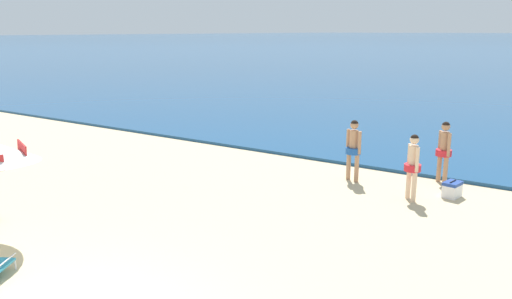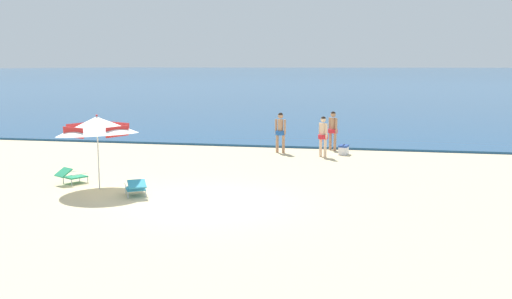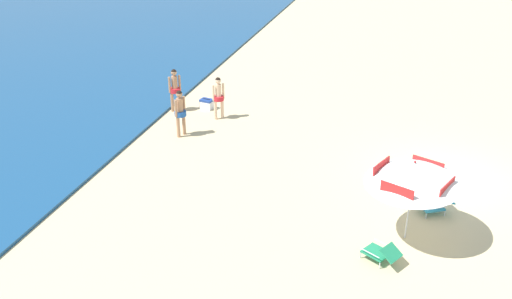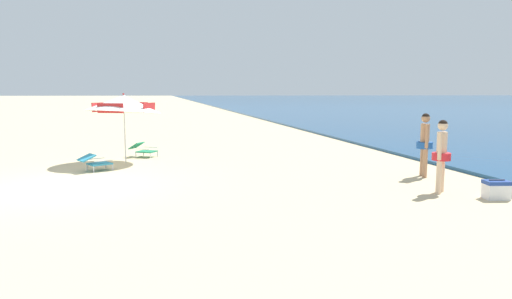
{
  "view_description": "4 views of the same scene",
  "coord_description": "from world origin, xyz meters",
  "px_view_note": "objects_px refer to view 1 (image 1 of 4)",
  "views": [
    {
      "loc": [
        5.86,
        -3.72,
        4.09
      ],
      "look_at": [
        -0.97,
        6.52,
        1.2
      ],
      "focal_mm": 35.73,
      "sensor_mm": 36.0,
      "label": 1
    },
    {
      "loc": [
        4.28,
        -14.45,
        3.7
      ],
      "look_at": [
        0.34,
        4.87,
        0.76
      ],
      "focal_mm": 39.79,
      "sensor_mm": 36.0,
      "label": 2
    },
    {
      "loc": [
        -16.67,
        1.22,
        8.62
      ],
      "look_at": [
        -1.46,
        5.73,
        0.85
      ],
      "focal_mm": 40.22,
      "sensor_mm": 36.0,
      "label": 3
    },
    {
      "loc": [
        11.34,
        2.23,
        2.25
      ],
      "look_at": [
        -0.71,
        4.74,
        0.7
      ],
      "focal_mm": 31.53,
      "sensor_mm": 36.0,
      "label": 4
    }
  ],
  "objects_px": {
    "person_standing_near_shore": "(353,146)",
    "person_wading_in": "(413,163)",
    "person_standing_beside": "(444,148)",
    "cooler_box": "(452,189)"
  },
  "relations": [
    {
      "from": "person_standing_near_shore",
      "to": "person_wading_in",
      "type": "distance_m",
      "value": 2.02
    },
    {
      "from": "person_standing_beside",
      "to": "cooler_box",
      "type": "distance_m",
      "value": 1.45
    },
    {
      "from": "person_standing_beside",
      "to": "cooler_box",
      "type": "height_order",
      "value": "person_standing_beside"
    },
    {
      "from": "person_standing_beside",
      "to": "person_standing_near_shore",
      "type": "bearing_deg",
      "value": -151.77
    },
    {
      "from": "person_wading_in",
      "to": "person_standing_near_shore",
      "type": "bearing_deg",
      "value": 157.98
    },
    {
      "from": "person_standing_beside",
      "to": "person_wading_in",
      "type": "bearing_deg",
      "value": -97.87
    },
    {
      "from": "person_standing_beside",
      "to": "cooler_box",
      "type": "bearing_deg",
      "value": -63.98
    },
    {
      "from": "person_standing_near_shore",
      "to": "cooler_box",
      "type": "xyz_separation_m",
      "value": [
        2.66,
        0.05,
        -0.79
      ]
    },
    {
      "from": "person_wading_in",
      "to": "cooler_box",
      "type": "xyz_separation_m",
      "value": [
        0.8,
        0.81,
        -0.76
      ]
    },
    {
      "from": "person_standing_beside",
      "to": "cooler_box",
      "type": "relative_size",
      "value": 3.12
    }
  ]
}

